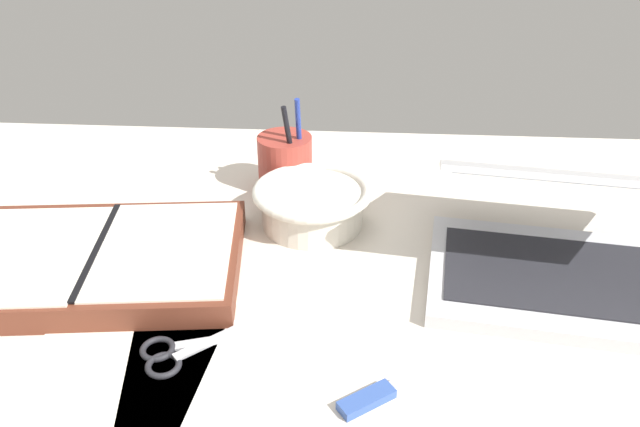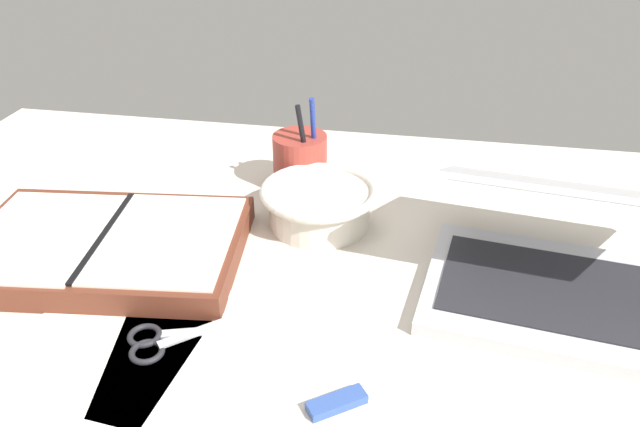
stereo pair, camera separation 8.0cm
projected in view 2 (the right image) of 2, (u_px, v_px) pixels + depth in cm
name	position (u px, v px, depth cm)	size (l,w,h in cm)	color
desk_top	(292.00, 291.00, 79.08)	(140.00, 100.00, 2.00)	beige
laptop	(564.00, 258.00, 74.88)	(34.65, 32.55, 17.07)	silver
bowl	(320.00, 203.00, 89.65)	(17.11, 17.11, 6.04)	silver
pen_cup	(300.00, 162.00, 98.83)	(8.55, 8.55, 15.79)	#9E382D
planner	(106.00, 246.00, 82.91)	(38.29, 28.13, 3.78)	brown
scissors	(162.00, 340.00, 69.14)	(13.57, 10.26, 0.80)	#B7B7BC
paper_sheet_front	(191.00, 406.00, 61.28)	(19.92, 28.27, 0.16)	white
paper_sheet_beside_planner	(112.00, 335.00, 70.18)	(19.74, 22.64, 0.16)	silver
usb_drive	(339.00, 402.00, 61.21)	(6.78, 5.51, 1.00)	#33519E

